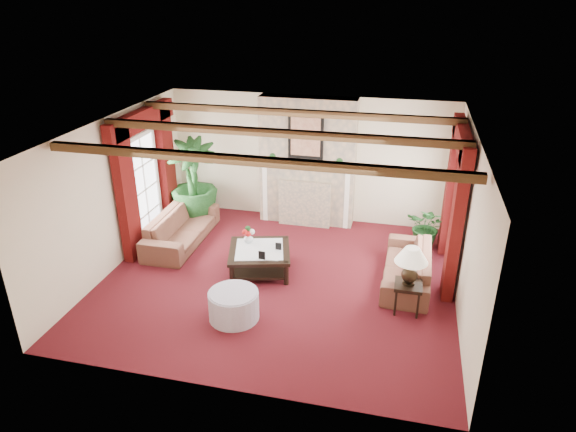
% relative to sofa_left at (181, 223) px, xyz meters
% --- Properties ---
extents(floor, '(6.00, 6.00, 0.00)m').
position_rel_sofa_left_xyz_m(floor, '(2.23, -0.97, -0.42)').
color(floor, '#420B12').
rests_on(floor, ground).
extents(ceiling, '(6.00, 6.00, 0.00)m').
position_rel_sofa_left_xyz_m(ceiling, '(2.23, -0.97, 2.28)').
color(ceiling, white).
rests_on(ceiling, floor).
extents(back_wall, '(6.00, 0.02, 2.70)m').
position_rel_sofa_left_xyz_m(back_wall, '(2.23, 1.78, 0.93)').
color(back_wall, beige).
rests_on(back_wall, ground).
extents(left_wall, '(0.02, 5.50, 2.70)m').
position_rel_sofa_left_xyz_m(left_wall, '(-0.77, -0.97, 0.93)').
color(left_wall, beige).
rests_on(left_wall, ground).
extents(right_wall, '(0.02, 5.50, 2.70)m').
position_rel_sofa_left_xyz_m(right_wall, '(5.23, -0.97, 0.93)').
color(right_wall, beige).
rests_on(right_wall, ground).
extents(ceiling_beams, '(6.00, 3.00, 0.12)m').
position_rel_sofa_left_xyz_m(ceiling_beams, '(2.23, -0.97, 2.22)').
color(ceiling_beams, '#3C2713').
rests_on(ceiling_beams, ceiling).
extents(fireplace, '(2.00, 0.52, 2.70)m').
position_rel_sofa_left_xyz_m(fireplace, '(2.23, 1.58, 2.28)').
color(fireplace, tan).
rests_on(fireplace, ground).
extents(french_door_left, '(0.10, 1.10, 2.16)m').
position_rel_sofa_left_xyz_m(french_door_left, '(-0.74, 0.03, 1.71)').
color(french_door_left, white).
rests_on(french_door_left, ground).
extents(french_door_right, '(0.10, 1.10, 2.16)m').
position_rel_sofa_left_xyz_m(french_door_right, '(5.20, 0.03, 1.71)').
color(french_door_right, white).
rests_on(french_door_right, ground).
extents(curtains_left, '(0.20, 2.40, 2.55)m').
position_rel_sofa_left_xyz_m(curtains_left, '(-0.63, 0.03, 2.13)').
color(curtains_left, '#430908').
rests_on(curtains_left, ground).
extents(curtains_right, '(0.20, 2.40, 2.55)m').
position_rel_sofa_left_xyz_m(curtains_right, '(5.09, 0.03, 2.13)').
color(curtains_right, '#430908').
rests_on(curtains_right, ground).
extents(sofa_left, '(2.15, 0.66, 0.84)m').
position_rel_sofa_left_xyz_m(sofa_left, '(0.00, 0.00, 0.00)').
color(sofa_left, '#3C101B').
rests_on(sofa_left, ground).
extents(sofa_right, '(2.00, 0.65, 0.77)m').
position_rel_sofa_left_xyz_m(sofa_right, '(4.42, -0.47, -0.03)').
color(sofa_right, '#3C101B').
rests_on(sofa_right, ground).
extents(potted_palm, '(2.28, 2.53, 1.02)m').
position_rel_sofa_left_xyz_m(potted_palm, '(-0.13, 1.01, 0.09)').
color(potted_palm, black).
rests_on(potted_palm, ground).
extents(small_plant, '(1.32, 1.35, 0.66)m').
position_rel_sofa_left_xyz_m(small_plant, '(4.77, 0.93, -0.09)').
color(small_plant, black).
rests_on(small_plant, ground).
extents(coffee_table, '(1.31, 1.31, 0.44)m').
position_rel_sofa_left_xyz_m(coffee_table, '(1.84, -0.75, -0.20)').
color(coffee_table, black).
rests_on(coffee_table, ground).
extents(side_table, '(0.52, 0.52, 0.50)m').
position_rel_sofa_left_xyz_m(side_table, '(4.45, -1.41, -0.17)').
color(side_table, black).
rests_on(side_table, ground).
extents(ottoman, '(0.78, 0.78, 0.45)m').
position_rel_sofa_left_xyz_m(ottoman, '(1.85, -2.22, -0.19)').
color(ottoman, gray).
rests_on(ottoman, ground).
extents(table_lamp, '(0.51, 0.51, 0.64)m').
position_rel_sofa_left_xyz_m(table_lamp, '(4.45, -1.41, 0.40)').
color(table_lamp, black).
rests_on(table_lamp, side_table).
extents(flower_vase, '(0.27, 0.28, 0.18)m').
position_rel_sofa_left_xyz_m(flower_vase, '(1.57, -0.53, 0.11)').
color(flower_vase, silver).
rests_on(flower_vase, coffee_table).
extents(book, '(0.22, 0.05, 0.29)m').
position_rel_sofa_left_xyz_m(book, '(2.06, -0.98, 0.17)').
color(book, black).
rests_on(book, coffee_table).
extents(photo_frame_a, '(0.12, 0.03, 0.16)m').
position_rel_sofa_left_xyz_m(photo_frame_a, '(1.99, -1.10, 0.10)').
color(photo_frame_a, black).
rests_on(photo_frame_a, coffee_table).
extents(photo_frame_b, '(0.11, 0.02, 0.14)m').
position_rel_sofa_left_xyz_m(photo_frame_b, '(2.18, -0.70, 0.09)').
color(photo_frame_b, black).
rests_on(photo_frame_b, coffee_table).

